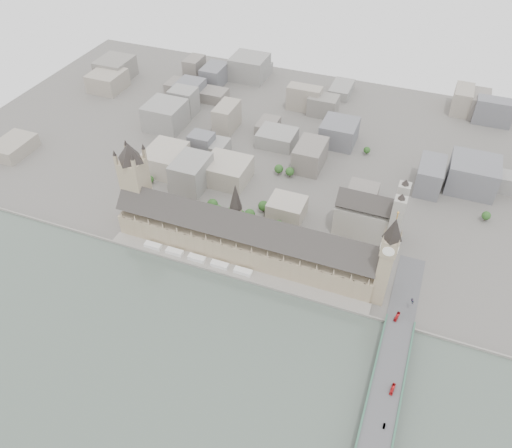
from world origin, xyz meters
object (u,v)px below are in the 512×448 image
(victoria_tower, at_px, (135,181))
(westminster_abbey, at_px, (370,216))
(car_silver, at_px, (384,426))
(elizabeth_tower, at_px, (387,256))
(red_bus_north, at_px, (397,317))
(car_approach, at_px, (412,301))
(red_bus_south, at_px, (392,389))
(palace_of_westminster, at_px, (244,237))
(westminster_bridge, at_px, (385,394))

(victoria_tower, height_order, westminster_abbey, victoria_tower)
(westminster_abbey, height_order, car_silver, westminster_abbey)
(elizabeth_tower, distance_m, westminster_abbey, 96.91)
(victoria_tower, distance_m, red_bus_north, 286.60)
(car_silver, height_order, car_approach, car_approach)
(elizabeth_tower, distance_m, red_bus_south, 108.40)
(palace_of_westminster, relative_size, elizabeth_tower, 2.47)
(red_bus_south, bearing_deg, victoria_tower, 165.26)
(palace_of_westminster, relative_size, westminster_abbey, 3.90)
(palace_of_westminster, height_order, car_silver, palace_of_westminster)
(red_bus_south, bearing_deg, westminster_bridge, -152.08)
(red_bus_south, xyz_separation_m, car_approach, (2.05, 94.09, -0.64))
(westminster_bridge, height_order, car_silver, car_silver)
(victoria_tower, bearing_deg, car_silver, -26.41)
(westminster_abbey, relative_size, red_bus_south, 6.59)
(red_bus_north, distance_m, red_bus_south, 71.52)
(elizabeth_tower, relative_size, westminster_abbey, 1.58)
(westminster_bridge, height_order, red_bus_north, red_bus_north)
(elizabeth_tower, distance_m, victoria_tower, 260.64)
(westminster_bridge, bearing_deg, palace_of_westminster, 146.51)
(red_bus_north, relative_size, red_bus_south, 1.03)
(palace_of_westminster, bearing_deg, westminster_bridge, -33.49)
(westminster_abbey, relative_size, car_silver, 15.60)
(westminster_abbey, distance_m, car_approach, 105.00)
(elizabeth_tower, height_order, car_approach, elizabeth_tower)
(elizabeth_tower, relative_size, victoria_tower, 1.07)
(red_bus_south, distance_m, car_approach, 94.11)
(elizabeth_tower, distance_m, red_bus_north, 55.47)
(westminster_abbey, bearing_deg, victoria_tower, -163.50)
(westminster_abbey, xyz_separation_m, red_bus_north, (47.42, -109.67, -13.35))
(westminster_bridge, relative_size, car_approach, 59.36)
(palace_of_westminster, xyz_separation_m, westminster_bridge, (162.00, -107.20, -17.58))
(palace_of_westminster, relative_size, car_silver, 60.79)
(red_bus_south, bearing_deg, elizabeth_tower, 113.36)
(victoria_tower, height_order, red_bus_south, victoria_tower)
(red_bus_south, xyz_separation_m, car_silver, (-0.61, -31.25, -0.72))
(car_approach, bearing_deg, palace_of_westminster, 157.52)
(westminster_abbey, distance_m, car_silver, 219.44)
(victoria_tower, distance_m, westminster_bridge, 309.91)
(palace_of_westminster, distance_m, elizabeth_tower, 142.94)
(westminster_bridge, bearing_deg, car_silver, -82.42)
(red_bus_north, xyz_separation_m, car_silver, (7.57, -102.30, -0.76))
(palace_of_westminster, bearing_deg, red_bus_south, -32.33)
(victoria_tower, bearing_deg, red_bus_north, -8.25)
(car_silver, bearing_deg, red_bus_north, 95.08)
(westminster_bridge, height_order, car_approach, car_approach)
(red_bus_north, bearing_deg, victoria_tower, -177.92)
(red_bus_north, xyz_separation_m, red_bus_south, (8.18, -71.05, -0.04))
(westminster_bridge, distance_m, red_bus_south, 8.17)
(palace_of_westminster, bearing_deg, red_bus_north, -12.25)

